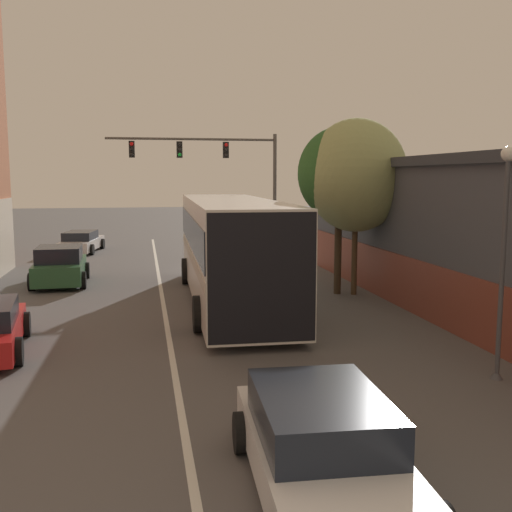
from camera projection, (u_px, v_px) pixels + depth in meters
The scene contains 9 objects.
lane_center_line at pixel (164, 309), 18.82m from camera, with size 0.14×43.05×0.01m.
bus at pixel (231, 245), 19.60m from camera, with size 3.16×12.07×3.40m.
hatchback_foreground at pixel (323, 449), 7.79m from camera, with size 2.21×4.60×1.29m.
parked_car_left_mid at pixel (81, 242), 33.10m from camera, with size 2.33×4.76×1.17m.
parked_car_left_far at pixel (60, 266), 23.09m from camera, with size 2.14×3.93×1.50m.
traffic_signal_gantry at pixel (219, 165), 30.02m from camera, with size 8.50×0.36×6.29m.
street_lamp at pixel (503, 252), 11.99m from camera, with size 0.30×0.30×4.73m.
street_tree_near at pixel (339, 174), 20.79m from camera, with size 2.92×2.63×5.86m.
street_tree_far at pixel (356, 176), 20.65m from camera, with size 3.55×3.19×6.13m.
Camera 1 is at (-0.57, -3.13, 4.13)m, focal length 42.00 mm.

